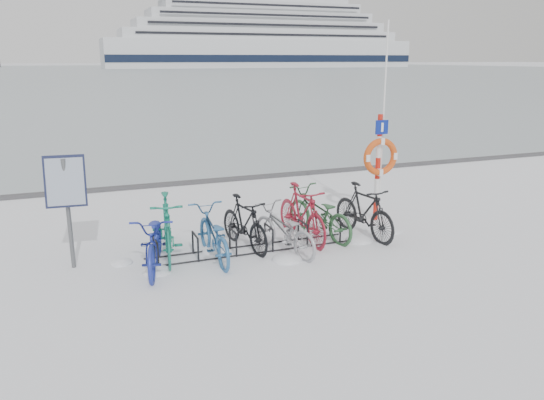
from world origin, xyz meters
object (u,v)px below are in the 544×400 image
(info_board, at_px, (66,188))
(lifebuoy_station, at_px, (380,157))
(bike_rack, at_px, (251,241))
(cruise_ferry, at_px, (260,39))

(info_board, height_order, lifebuoy_station, lifebuoy_station)
(info_board, xyz_separation_m, lifebuoy_station, (6.50, 0.56, 0.02))
(bike_rack, height_order, info_board, info_board)
(bike_rack, bearing_deg, info_board, 174.92)
(bike_rack, height_order, cruise_ferry, cruise_ferry)
(bike_rack, height_order, lifebuoy_station, lifebuoy_station)
(info_board, distance_m, lifebuoy_station, 6.53)
(info_board, bearing_deg, cruise_ferry, 74.69)
(lifebuoy_station, relative_size, cruise_ferry, 0.03)
(cruise_ferry, bearing_deg, info_board, -110.51)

